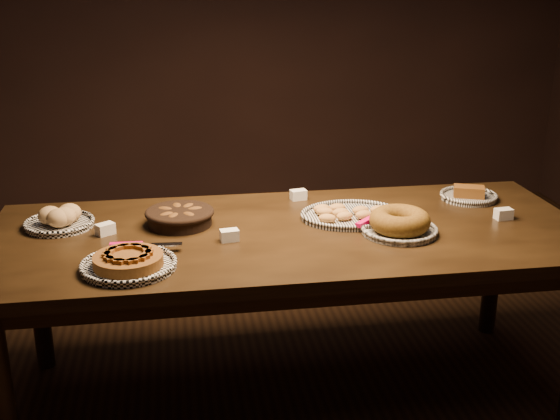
{
  "coord_description": "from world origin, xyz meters",
  "views": [
    {
      "loc": [
        -0.45,
        -2.59,
        1.75
      ],
      "look_at": [
        -0.03,
        0.05,
        0.82
      ],
      "focal_mm": 45.0,
      "sensor_mm": 36.0,
      "label": 1
    }
  ],
  "objects": [
    {
      "name": "madeleine_platter",
      "position": [
        0.27,
        0.1,
        0.77
      ],
      "size": [
        0.42,
        0.34,
        0.05
      ],
      "rotation": [
        0.0,
        0.0,
        -0.39
      ],
      "color": "black",
      "rests_on": "buffet_table"
    },
    {
      "name": "loaf_plate",
      "position": [
        0.87,
        0.27,
        0.77
      ],
      "size": [
        0.26,
        0.26,
        0.06
      ],
      "rotation": [
        0.0,
        0.0,
        -0.36
      ],
      "color": "black",
      "rests_on": "buffet_table"
    },
    {
      "name": "bundt_cake_plate",
      "position": [
        0.42,
        -0.1,
        0.79
      ],
      "size": [
        0.32,
        0.38,
        0.1
      ],
      "rotation": [
        0.0,
        0.0,
        -0.04
      ],
      "color": "black",
      "rests_on": "buffet_table"
    },
    {
      "name": "buffet_table",
      "position": [
        0.0,
        0.0,
        0.68
      ],
      "size": [
        2.4,
        1.0,
        0.75
      ],
      "color": "black",
      "rests_on": "ground"
    },
    {
      "name": "apple_tart_plate",
      "position": [
        -0.62,
        -0.29,
        0.77
      ],
      "size": [
        0.36,
        0.34,
        0.06
      ],
      "rotation": [
        0.0,
        0.0,
        -0.36
      ],
      "color": "white",
      "rests_on": "buffet_table"
    },
    {
      "name": "croissant_basket",
      "position": [
        -0.44,
        0.13,
        0.79
      ],
      "size": [
        0.31,
        0.31,
        0.07
      ],
      "rotation": [
        0.0,
        0.0,
        0.2
      ],
      "color": "black",
      "rests_on": "buffet_table"
    },
    {
      "name": "ground",
      "position": [
        0.0,
        0.0,
        0.0
      ],
      "size": [
        5.0,
        5.0,
        0.0
      ],
      "primitive_type": "plane",
      "color": "black",
      "rests_on": "ground"
    },
    {
      "name": "bread_roll_plate",
      "position": [
        -0.92,
        0.18,
        0.78
      ],
      "size": [
        0.28,
        0.28,
        0.09
      ],
      "rotation": [
        0.0,
        0.0,
        -0.22
      ],
      "color": "white",
      "rests_on": "buffet_table"
    },
    {
      "name": "tent_cards",
      "position": [
        0.08,
        0.08,
        0.77
      ],
      "size": [
        1.71,
        0.51,
        0.04
      ],
      "color": "white",
      "rests_on": "buffet_table"
    }
  ]
}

